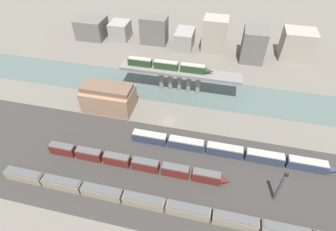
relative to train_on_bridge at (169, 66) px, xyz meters
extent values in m
plane|color=#666056|center=(4.97, -22.35, -12.21)|extent=(400.00, 400.00, 0.00)
cube|color=#33302D|center=(4.97, -46.35, -12.21)|extent=(280.00, 42.00, 0.01)
cube|color=#4C5B56|center=(4.97, 0.00, -12.21)|extent=(320.00, 21.18, 0.01)
cube|color=slate|center=(4.97, 0.00, -2.42)|extent=(53.87, 7.25, 1.32)
cylinder|color=gray|center=(-3.50, 0.00, -7.65)|extent=(2.14, 2.14, 9.12)
cylinder|color=gray|center=(0.73, 0.00, -7.65)|extent=(2.14, 2.14, 9.12)
cylinder|color=gray|center=(4.97, 0.00, -7.65)|extent=(2.14, 2.14, 9.12)
cylinder|color=gray|center=(9.21, 0.00, -7.65)|extent=(2.14, 2.14, 9.12)
cylinder|color=gray|center=(13.44, 0.00, -7.65)|extent=(2.14, 2.14, 9.12)
cube|color=#23381E|center=(-13.18, 0.00, -0.16)|extent=(10.84, 2.64, 3.21)
cube|color=#9E998E|center=(-13.18, 0.00, 1.65)|extent=(10.40, 2.43, 0.40)
cube|color=#23381E|center=(-1.26, 0.00, -0.16)|extent=(10.84, 2.64, 3.21)
cube|color=#9E998E|center=(-1.26, 0.00, 1.65)|extent=(10.40, 2.43, 0.40)
cube|color=#23381E|center=(10.67, 0.00, -0.16)|extent=(10.84, 2.64, 3.21)
cube|color=#9E998E|center=(10.67, 0.00, 1.65)|extent=(10.40, 2.43, 0.40)
cone|color=#23381E|center=(17.98, 0.00, -0.32)|extent=(3.79, 2.38, 2.38)
cube|color=gray|center=(-34.37, -59.30, -10.48)|extent=(12.71, 2.93, 3.46)
cube|color=#4C4C4C|center=(-34.37, -59.30, -8.55)|extent=(12.21, 2.70, 0.40)
cube|color=gray|center=(-20.95, -59.30, -10.48)|extent=(12.71, 2.93, 3.46)
cube|color=#4C4C4C|center=(-20.95, -59.30, -8.55)|extent=(12.21, 2.70, 0.40)
cube|color=gray|center=(-7.54, -59.30, -10.48)|extent=(12.71, 2.93, 3.46)
cube|color=#4C4C4C|center=(-7.54, -59.30, -8.55)|extent=(12.21, 2.70, 0.40)
cube|color=gray|center=(5.87, -59.30, -10.48)|extent=(12.71, 2.93, 3.46)
cube|color=#4C4C4C|center=(5.87, -59.30, -8.55)|extent=(12.21, 2.70, 0.40)
cube|color=gray|center=(19.28, -59.30, -10.48)|extent=(12.71, 2.93, 3.46)
cube|color=#4C4C4C|center=(19.28, -59.30, -8.55)|extent=(12.21, 2.70, 0.40)
cube|color=gray|center=(32.69, -59.30, -10.48)|extent=(12.71, 2.93, 3.46)
cube|color=#4C4C4C|center=(32.69, -59.30, -8.55)|extent=(12.21, 2.70, 0.40)
cube|color=#4C4C4C|center=(46.10, -59.30, -8.55)|extent=(12.21, 2.70, 0.40)
cube|color=#5B1E19|center=(-27.97, -46.55, -10.35)|extent=(9.16, 2.88, 3.72)
cube|color=#4C4C4C|center=(-27.97, -46.55, -8.28)|extent=(8.79, 2.65, 0.40)
cube|color=#5B1E19|center=(-17.77, -46.55, -10.35)|extent=(9.16, 2.88, 3.72)
cube|color=#4C4C4C|center=(-17.77, -46.55, -8.28)|extent=(8.79, 2.65, 0.40)
cube|color=#5B1E19|center=(-7.57, -46.55, -10.35)|extent=(9.16, 2.88, 3.72)
cube|color=#4C4C4C|center=(-7.57, -46.55, -8.28)|extent=(8.79, 2.65, 0.40)
cube|color=#5B1E19|center=(2.64, -46.55, -10.35)|extent=(9.16, 2.88, 3.72)
cube|color=#4C4C4C|center=(2.64, -46.55, -8.28)|extent=(8.79, 2.65, 0.40)
cube|color=#5B1E19|center=(12.84, -46.55, -10.35)|extent=(9.16, 2.88, 3.72)
cube|color=#4C4C4C|center=(12.84, -46.55, -8.28)|extent=(8.79, 2.65, 0.40)
cube|color=#5B1E19|center=(23.04, -46.55, -10.35)|extent=(9.16, 2.88, 3.72)
cube|color=#4C4C4C|center=(23.04, -46.55, -8.28)|extent=(8.79, 2.65, 0.40)
cone|color=#5B1E19|center=(29.22, -46.55, -10.53)|extent=(3.21, 2.59, 2.59)
cube|color=#2D384C|center=(0.52, -34.16, -10.42)|extent=(12.92, 3.19, 3.58)
cube|color=#9E998E|center=(0.52, -34.16, -8.43)|extent=(12.40, 2.94, 0.40)
cube|color=#2D384C|center=(14.23, -34.16, -10.42)|extent=(12.92, 3.19, 3.58)
cube|color=#9E998E|center=(14.23, -34.16, -8.43)|extent=(12.40, 2.94, 0.40)
cube|color=#2D384C|center=(27.95, -34.16, -10.42)|extent=(12.92, 3.19, 3.58)
cube|color=#9E998E|center=(27.95, -34.16, -8.43)|extent=(12.40, 2.94, 0.40)
cube|color=#2D384C|center=(41.66, -34.16, -10.42)|extent=(12.92, 3.19, 3.58)
cube|color=#9E998E|center=(41.66, -34.16, -8.43)|extent=(12.40, 2.94, 0.40)
cube|color=#2D384C|center=(55.37, -34.16, -10.42)|extent=(12.92, 3.19, 3.58)
cube|color=#9E998E|center=(55.37, -34.16, -8.43)|extent=(12.40, 2.94, 0.40)
cone|color=#2D384C|center=(64.09, -34.16, -10.60)|extent=(4.52, 2.88, 2.88)
cube|color=#937056|center=(-21.46, -19.09, -7.58)|extent=(20.79, 12.13, 9.25)
cube|color=brown|center=(-21.46, -19.09, -1.94)|extent=(20.38, 8.49, 2.03)
cylinder|color=#4C4C51|center=(44.32, -48.51, -6.17)|extent=(1.03, 1.03, 12.08)
cube|color=black|center=(44.32, -48.51, 0.47)|extent=(1.00, 0.70, 1.20)
cube|color=#605B56|center=(-57.25, 41.28, -6.40)|extent=(16.45, 14.23, 11.61)
cube|color=gray|center=(-39.89, 43.33, -7.14)|extent=(10.89, 11.88, 10.13)
cube|color=#605B56|center=(-18.50, 42.74, -4.54)|extent=(15.10, 9.21, 15.33)
cube|color=gray|center=(-0.19, 41.43, -7.31)|extent=(10.01, 15.01, 9.80)
cube|color=gray|center=(16.40, 41.82, -2.95)|extent=(12.98, 11.37, 18.53)
cube|color=#605B56|center=(37.34, 36.32, -3.85)|extent=(11.80, 14.68, 16.73)
cube|color=gray|center=(59.98, 43.01, -4.55)|extent=(15.97, 13.05, 15.31)
camera|label=1|loc=(21.96, -96.95, 61.16)|focal=28.00mm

